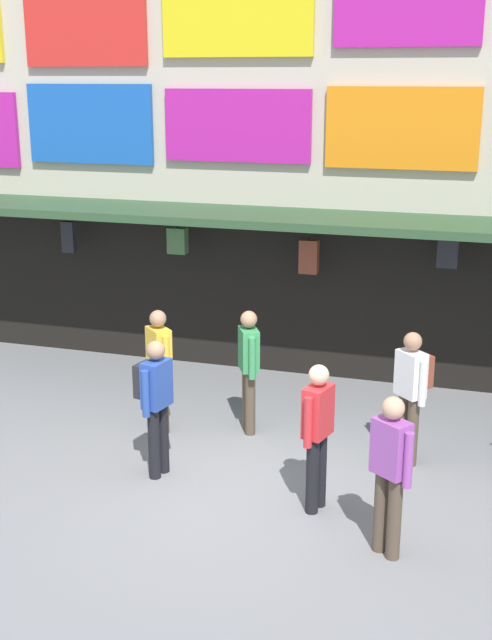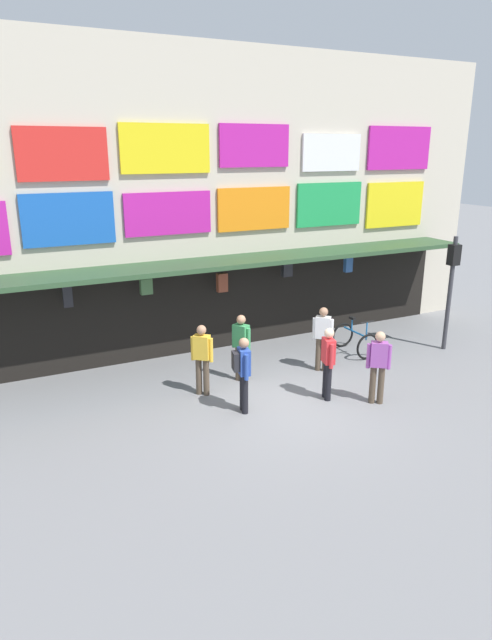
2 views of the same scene
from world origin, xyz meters
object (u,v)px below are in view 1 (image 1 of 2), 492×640
pedestrian_in_black (159,364)px  pedestrian_in_white (390,468)px  pedestrian_in_green (412,387)px  pedestrian_in_blue (155,397)px  pedestrian_in_yellow (249,365)px  pedestrian_in_red (317,429)px

pedestrian_in_black → pedestrian_in_white: bearing=-32.7°
pedestrian_in_green → pedestrian_in_blue: bearing=-156.9°
pedestrian_in_white → pedestrian_in_yellow: 3.26m
pedestrian_in_yellow → pedestrian_in_black: bearing=-164.5°
pedestrian_in_black → pedestrian_in_blue: same height
pedestrian_in_white → pedestrian_in_blue: bearing=161.9°
pedestrian_in_white → pedestrian_in_red: (-0.86, 0.67, 0.00)m
pedestrian_in_white → pedestrian_in_yellow: (-2.17, 2.44, 0.00)m
pedestrian_in_white → pedestrian_in_black: (-3.30, 2.12, 0.00)m
pedestrian_in_red → pedestrian_in_black: bearing=149.3°
pedestrian_in_white → pedestrian_in_blue: 3.00m
pedestrian_in_white → pedestrian_in_black: bearing=147.3°
pedestrian_in_white → pedestrian_in_red: same height
pedestrian_in_yellow → pedestrian_in_red: 2.19m
pedestrian_in_green → pedestrian_in_white: size_ratio=1.00×
pedestrian_in_green → pedestrian_in_black: same height
pedestrian_in_yellow → pedestrian_in_green: bearing=-7.9°
pedestrian_in_yellow → pedestrian_in_red: (1.30, -1.76, 0.00)m
pedestrian_in_green → pedestrian_in_blue: 3.07m
pedestrian_in_green → pedestrian_in_white: 2.14m
pedestrian_in_yellow → pedestrian_in_blue: 1.65m
pedestrian_in_white → pedestrian_in_blue: (-2.85, 0.93, 0.04)m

